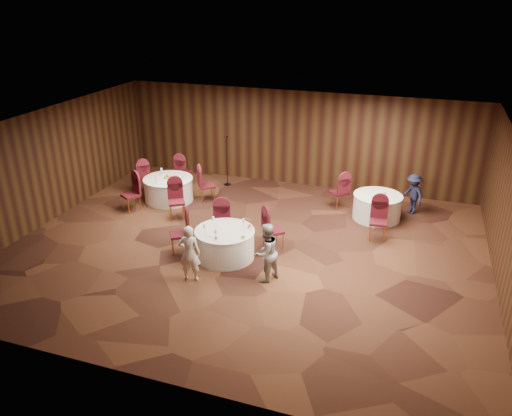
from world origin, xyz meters
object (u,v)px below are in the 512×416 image
(table_main, at_px, (225,243))
(table_left, at_px, (169,189))
(table_right, at_px, (377,207))
(woman_b, at_px, (266,253))
(mic_stand, at_px, (227,171))
(woman_a, at_px, (189,253))
(man_c, at_px, (413,194))

(table_main, distance_m, table_left, 4.18)
(table_main, distance_m, table_right, 4.89)
(table_left, distance_m, woman_b, 5.63)
(table_left, relative_size, woman_b, 1.09)
(table_right, relative_size, mic_stand, 0.82)
(table_main, relative_size, woman_a, 1.08)
(table_main, height_order, mic_stand, mic_stand)
(table_right, height_order, man_c, man_c)
(table_left, distance_m, man_c, 7.52)
(table_right, relative_size, woman_a, 1.02)
(woman_a, bearing_deg, man_c, -143.14)
(woman_b, bearing_deg, table_left, -100.99)
(table_main, xyz_separation_m, mic_stand, (-1.81, 4.71, 0.14))
(man_c, bearing_deg, table_right, -93.12)
(man_c, bearing_deg, table_main, -85.35)
(mic_stand, bearing_deg, woman_a, -76.35)
(table_left, height_order, man_c, man_c)
(table_main, relative_size, man_c, 1.21)
(table_main, distance_m, woman_b, 1.51)
(woman_b, bearing_deg, table_right, -177.72)
(mic_stand, xyz_separation_m, woman_a, (1.45, -5.96, 0.18))
(table_main, xyz_separation_m, table_left, (-3.07, 2.84, 0.00))
(woman_a, height_order, woman_b, woman_b)
(woman_a, xyz_separation_m, woman_b, (1.65, 0.55, 0.02))
(man_c, bearing_deg, woman_a, -80.32)
(table_main, bearing_deg, table_right, 46.64)
(table_right, height_order, woman_b, woman_b)
(mic_stand, distance_m, woman_a, 6.14)
(table_main, relative_size, woman_b, 1.05)
(table_main, xyz_separation_m, man_c, (4.31, 4.28, 0.24))
(table_main, relative_size, mic_stand, 0.87)
(table_left, bearing_deg, woman_b, -39.13)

